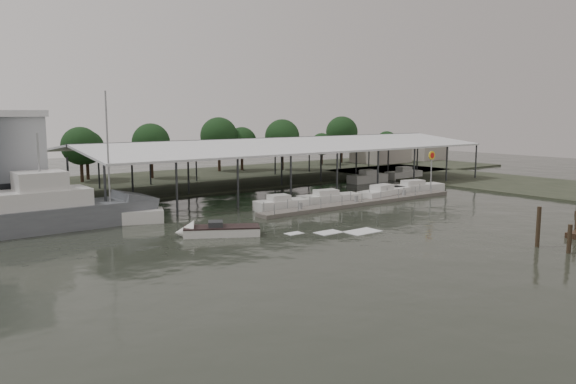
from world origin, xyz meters
TOP-DOWN VIEW (x-y plane):
  - ground at (0.00, 0.00)m, footprint 200.00×200.00m
  - land_strip_far at (0.00, 42.00)m, footprint 140.00×30.00m
  - land_strip_east at (45.00, 10.00)m, footprint 20.00×60.00m
  - covered_boat_shed at (17.00, 28.00)m, footprint 58.24×24.00m
  - floating_dock at (15.00, 10.00)m, footprint 28.00×2.00m
  - shell_fuel_sign at (27.00, 9.99)m, footprint 1.10×0.18m
  - distant_commercial_buildings at (59.03, 44.69)m, footprint 22.00×8.00m
  - grey_trawler at (-16.38, 16.98)m, footprint 17.54×4.76m
  - white_sailboat at (-12.37, 16.42)m, footprint 10.81×6.18m
  - speedboat_underway at (-6.64, 5.75)m, footprint 16.37×10.12m
  - moored_cruiser_0 at (5.59, 12.63)m, footprint 6.32×2.93m
  - moored_cruiser_1 at (12.22, 12.62)m, footprint 7.67×3.55m
  - moored_cruiser_2 at (20.61, 11.91)m, footprint 8.44×3.29m
  - moored_cruiser_3 at (27.21, 12.68)m, footprint 8.33×3.59m
  - horizon_tree_line at (23.23, 48.12)m, footprint 66.95×11.80m

SIDE VIEW (x-z plane):
  - ground at x=0.00m, z-range 0.00..0.00m
  - land_strip_far at x=0.00m, z-range -0.05..0.25m
  - land_strip_east at x=45.00m, z-range -0.05..0.25m
  - floating_dock at x=15.00m, z-range -0.50..0.90m
  - speedboat_underway at x=-6.64m, z-range -0.61..1.39m
  - moored_cruiser_1 at x=12.22m, z-range -0.24..1.46m
  - moored_cruiser_3 at x=27.21m, z-range -0.24..1.46m
  - moored_cruiser_0 at x=5.59m, z-range -0.24..1.46m
  - moored_cruiser_2 at x=20.61m, z-range -0.24..1.46m
  - white_sailboat at x=-12.37m, z-range -5.58..6.86m
  - grey_trawler at x=-16.38m, z-range -2.84..6.00m
  - distant_commercial_buildings at x=59.03m, z-range -0.16..3.84m
  - shell_fuel_sign at x=27.00m, z-range 1.15..6.70m
  - horizon_tree_line at x=23.23m, z-range 0.92..10.55m
  - covered_boat_shed at x=17.00m, z-range 2.65..9.61m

